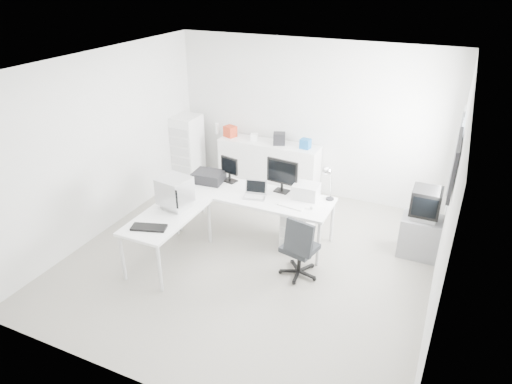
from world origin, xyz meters
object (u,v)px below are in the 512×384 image
at_px(inkjet_printer, 209,177).
at_px(laptop, 255,191).
at_px(main_desk, 254,215).
at_px(crt_monitor, 175,191).
at_px(filing_cabinet, 188,149).
at_px(tv_cabinet, 420,236).
at_px(lcd_monitor_small, 229,170).
at_px(laser_printer, 306,191).
at_px(crt_tv, 426,204).
at_px(sideboard, 269,166).
at_px(side_desk, 169,238).
at_px(drawer_pedestal, 298,227).
at_px(lcd_monitor_large, 282,176).
at_px(office_chair, 300,245).

xyz_separation_m(inkjet_printer, laptop, (0.90, -0.20, 0.02)).
height_order(main_desk, crt_monitor, crt_monitor).
bearing_deg(filing_cabinet, tv_cabinet, -10.86).
distance_m(lcd_monitor_small, laser_printer, 1.30).
height_order(crt_tv, sideboard, crt_tv).
height_order(laser_printer, filing_cabinet, filing_cabinet).
distance_m(side_desk, crt_monitor, 0.68).
distance_m(drawer_pedestal, inkjet_printer, 1.64).
bearing_deg(tv_cabinet, lcd_monitor_large, -171.72).
relative_size(laptop, sideboard, 0.17).
bearing_deg(office_chair, crt_tv, 52.68).
bearing_deg(laptop, side_desk, -143.81).
bearing_deg(sideboard, lcd_monitor_large, -60.06).
distance_m(inkjet_printer, tv_cabinet, 3.35).
bearing_deg(tv_cabinet, main_desk, -167.17).
bearing_deg(filing_cabinet, sideboard, 8.43).
height_order(main_desk, sideboard, sideboard).
xyz_separation_m(main_desk, lcd_monitor_small, (-0.55, 0.25, 0.58)).
bearing_deg(side_desk, tv_cabinet, 26.78).
relative_size(main_desk, crt_monitor, 4.75).
height_order(drawer_pedestal, lcd_monitor_large, lcd_monitor_large).
xyz_separation_m(side_desk, laptop, (0.90, 1.00, 0.48)).
bearing_deg(filing_cabinet, side_desk, -63.99).
xyz_separation_m(lcd_monitor_large, tv_cabinet, (2.07, 0.30, -0.71)).
relative_size(lcd_monitor_large, laser_printer, 1.42).
height_order(lcd_monitor_large, crt_tv, lcd_monitor_large).
height_order(laptop, office_chair, same).
distance_m(side_desk, lcd_monitor_large, 1.92).
bearing_deg(side_desk, inkjet_printer, 90.00).
distance_m(office_chair, filing_cabinet, 3.70).
relative_size(side_desk, lcd_monitor_large, 2.65).
height_order(main_desk, office_chair, office_chair).
xyz_separation_m(drawer_pedestal, sideboard, (-1.16, 1.60, 0.17)).
xyz_separation_m(lcd_monitor_small, laser_printer, (1.30, -0.03, -0.10)).
height_order(laser_printer, sideboard, laser_printer).
bearing_deg(office_chair, sideboard, 134.75).
xyz_separation_m(main_desk, lcd_monitor_large, (0.35, 0.25, 0.64)).
relative_size(crt_monitor, tv_cabinet, 0.82).
bearing_deg(office_chair, side_desk, -153.47).
relative_size(side_desk, office_chair, 1.47).
bearing_deg(crt_monitor, inkjet_printer, 99.01).
xyz_separation_m(crt_monitor, office_chair, (1.83, 0.20, -0.53)).
relative_size(laser_printer, tv_cabinet, 0.60).
bearing_deg(laptop, tv_cabinet, 3.54).
bearing_deg(main_desk, lcd_monitor_large, 35.54).
xyz_separation_m(side_desk, filing_cabinet, (-1.23, 2.51, 0.28)).
height_order(crt_tv, filing_cabinet, filing_cabinet).
distance_m(drawer_pedestal, filing_cabinet, 3.11).
bearing_deg(side_desk, filing_cabinet, 116.01).
relative_size(side_desk, lcd_monitor_small, 3.48).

